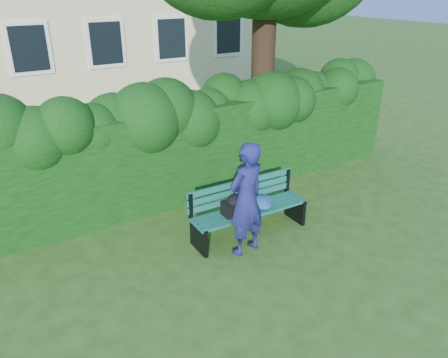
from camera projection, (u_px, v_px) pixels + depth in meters
ground at (244, 246)px, 6.99m from camera, size 80.00×80.00×0.00m
hedge at (180, 152)px, 8.32m from camera, size 10.00×1.00×1.80m
park_bench at (248, 207)px, 7.15m from camera, size 2.02×0.60×0.89m
man_reading at (246, 200)px, 6.50m from camera, size 0.73×0.55×1.81m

